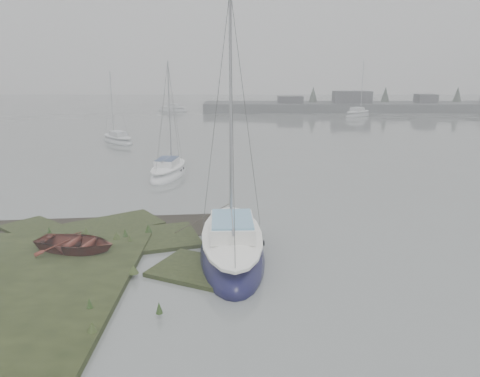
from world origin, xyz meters
name	(u,v)px	position (x,y,z in m)	size (l,w,h in m)	color
ground	(222,141)	(0.00, 30.00, 0.00)	(160.00, 160.00, 0.00)	slate
far_shoreline	(392,106)	(26.84, 61.90, 0.85)	(60.00, 8.00, 4.15)	#4C4F51
sailboat_main	(232,248)	(1.50, 0.98, 0.33)	(2.81, 7.64, 10.64)	#0F0F34
sailboat_white	(169,172)	(-3.00, 14.76, 0.25)	(2.68, 5.96, 8.12)	white
sailboat_far_a	(118,140)	(-10.05, 28.97, 0.23)	(4.64, 5.03, 7.29)	#9EA3A7
sailboat_far_b	(358,115)	(19.23, 53.48, 0.27)	(5.60, 5.90, 8.65)	#9C9FA6
sailboat_far_c	(173,110)	(-9.31, 61.98, 0.24)	(5.77, 4.08, 7.82)	#B9BDC4
dinghy	(76,243)	(-4.57, 1.00, 0.55)	(2.25, 3.16, 0.65)	maroon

